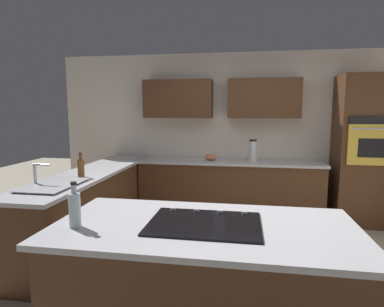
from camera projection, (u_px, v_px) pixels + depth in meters
The scene contains 15 objects.
ground_plane at pixel (230, 268), 3.39m from camera, with size 14.00×14.00×0.00m, color #9E937F.
wall_back at pixel (234, 126), 5.21m from camera, with size 6.00×0.44×2.60m.
lower_cabinets_back at pixel (229, 190), 5.03m from camera, with size 2.80×0.60×0.86m, color #472B19.
countertop_back at pixel (230, 162), 4.97m from camera, with size 2.84×0.64×0.04m, color #B2B2B7.
lower_cabinets_side at pixel (93, 206), 4.16m from camera, with size 0.60×2.90×0.86m, color #472B19.
countertop_side at pixel (92, 172), 4.10m from camera, with size 0.64×2.94×0.04m, color #B2B2B7.
island_base at pixel (204, 288), 2.23m from camera, with size 1.99×0.95×0.86m, color #472B19.
island_top at pixel (204, 227), 2.17m from camera, with size 2.07×1.03×0.04m, color #B2B2B7.
wall_oven at pixel (364, 151), 4.62m from camera, with size 0.80×0.66×2.18m.
sink_unit at pixel (53, 184), 3.27m from camera, with size 0.46×0.70×0.23m.
cooktop at pixel (205, 223), 2.18m from camera, with size 0.76×0.56×0.03m.
blender at pixel (253, 152), 4.87m from camera, with size 0.15×0.15×0.34m.
mixing_bowl at pixel (211, 157), 4.98m from camera, with size 0.19×0.19×0.10m, color #CC724C.
dish_soap_bottle at pixel (81, 167), 3.72m from camera, with size 0.08×0.08×0.29m.
oil_bottle at pixel (75, 209), 2.10m from camera, with size 0.08×0.08×0.31m.
Camera 1 is at (-0.11, 3.22, 1.67)m, focal length 29.70 mm.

